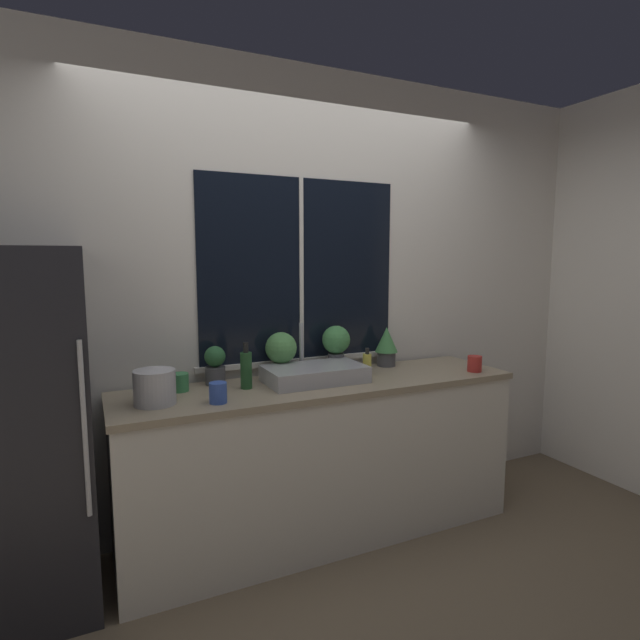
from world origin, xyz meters
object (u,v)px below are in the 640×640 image
Objects in this scene: bottle_tall at (246,369)px; mug_red at (475,364)px; mug_blue at (218,393)px; potted_plant_center_left at (281,351)px; potted_plant_far_left at (215,365)px; potted_plant_center_right at (336,344)px; kettle at (155,386)px; mug_green at (179,382)px; soap_bottle at (367,364)px; potted_plant_far_right at (386,345)px; sink at (315,373)px; refrigerator at (6,435)px.

mug_red is at bearing -8.63° from bottle_tall.
potted_plant_center_left is at bearing 38.01° from mug_blue.
mug_blue is (-0.20, -0.20, -0.05)m from bottle_tall.
potted_plant_far_left is 0.75× the size of potted_plant_center_right.
potted_plant_center_left is 0.78m from kettle.
potted_plant_far_left reaches higher than kettle.
mug_green is at bearing -163.09° from potted_plant_far_left.
soap_bottle is 0.65× the size of bottle_tall.
potted_plant_center_left reaches higher than potted_plant_far_right.
sink reaches higher than kettle.
potted_plant_far_left reaches higher than mug_green.
mug_blue is (-0.07, -0.36, -0.06)m from potted_plant_far_left.
soap_bottle is 1.63× the size of mug_blue.
bottle_tall is at bearing 179.03° from soap_bottle.
potted_plant_far_left is at bearing 180.00° from potted_plant_center_right.
sink reaches higher than mug_blue.
sink reaches higher than potted_plant_far_right.
potted_plant_far_left is at bearing 168.82° from soap_bottle.
mug_red is (1.12, -0.37, -0.11)m from potted_plant_center_left.
potted_plant_far_right is (0.72, -0.00, -0.02)m from potted_plant_center_left.
bottle_tall is at bearing -16.17° from mug_green.
potted_plant_center_right is 1.13× the size of bottle_tall.
potted_plant_center_right reaches higher than potted_plant_far_right.
sink is at bearing -141.78° from potted_plant_center_right.
bottle_tall reaches higher than soap_bottle.
potted_plant_far_left is at bearing 180.00° from potted_plant_center_left.
mug_blue is at bearing -163.01° from sink.
bottle_tall is 0.29m from mug_blue.
potted_plant_far_right is at bearing 137.48° from mug_red.
potted_plant_center_left is 2.64× the size of mug_blue.
refrigerator is 6.53× the size of potted_plant_far_right.
bottle_tall is at bearing 0.40° from refrigerator.
potted_plant_far_right is at bearing 2.70° from mug_green.
bottle_tall is 2.64× the size of mug_green.
mug_red is at bearing -42.52° from potted_plant_far_right.
refrigerator is at bearing 179.51° from sink.
kettle is (-0.73, -0.25, -0.07)m from potted_plant_center_left.
soap_bottle is (1.83, -0.00, 0.15)m from refrigerator.
potted_plant_center_right is at bearing 23.71° from mug_blue.
refrigerator is at bearing -170.34° from potted_plant_far_left.
mug_blue is at bearing 179.68° from mug_red.
refrigerator is 0.93m from mug_blue.
mug_blue is at bearing -141.99° from potted_plant_center_left.
mug_green is (-0.94, -0.06, -0.12)m from potted_plant_center_right.
bottle_tall is 2.49× the size of mug_blue.
bottle_tall is 0.35m from mug_green.
potted_plant_center_left is 0.31m from bottle_tall.
potted_plant_far_left is (-0.52, 0.18, 0.06)m from sink.
mug_green is 0.48× the size of kettle.
potted_plant_far_left is 0.88m from soap_bottle.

